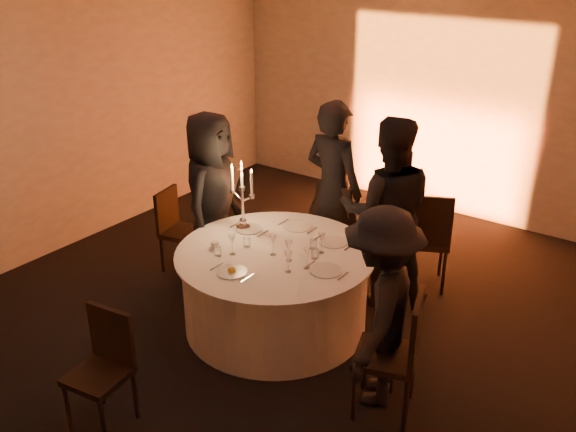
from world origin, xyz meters
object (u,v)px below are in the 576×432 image
Objects in this scene: chair_right at (398,348)px; candelabra at (243,205)px; chair_back_right at (426,235)px; chair_front at (104,362)px; guest_back_right at (387,212)px; chair_back_left at (339,221)px; guest_left at (211,199)px; guest_right at (380,308)px; chair_left at (176,225)px; guest_back_left at (333,189)px; coffee_cup at (215,245)px; banquet_table at (275,289)px.

candelabra reaches higher than chair_right.
chair_back_right is 1.17× the size of chair_front.
chair_front is 2.93m from guest_back_right.
chair_back_left is 0.99× the size of chair_right.
chair_right is 0.56× the size of guest_left.
guest_left is 2.43m from guest_right.
guest_back_right reaches higher than candelabra.
chair_back_left reaches higher than chair_left.
guest_right is (1.36, -1.63, 0.24)m from chair_back_left.
chair_back_right reaches higher than chair_back_left.
chair_back_left is (1.45, 0.99, 0.07)m from chair_left.
guest_left is (-2.53, 0.78, 0.33)m from chair_right.
guest_back_left is (1.41, 0.92, 0.45)m from chair_left.
chair_right is 0.54× the size of guest_back_right.
guest_right is 14.74× the size of coffee_cup.
chair_left is at bearing 40.46° from guest_back_left.
guest_left is at bearing 103.52° from chair_front.
chair_back_right is at bearing -166.57° from chair_back_left.
guest_back_left is at bearing -153.69° from chair_right.
chair_right is at bearing 141.56° from guest_back_left.
chair_back_left reaches higher than chair_front.
banquet_table is 1.67m from chair_back_right.
coffee_cup is at bearing -82.14° from candelabra.
guest_back_left reaches higher than chair_back_right.
chair_back_right is 2.15m from coffee_cup.
banquet_table is 1.52m from chair_right.
chair_right is (0.63, -1.86, -0.03)m from chair_back_right.
chair_left is at bearing 152.61° from coffee_cup.
chair_front is 0.57× the size of guest_right.
chair_back_left is at bearing -155.59° from guest_right.
chair_left is at bearing 114.77° from chair_front.
guest_back_right is (-0.87, 1.44, 0.36)m from chair_right.
guest_back_right is (1.66, 0.67, 0.04)m from guest_left.
candelabra is at bearing -125.85° from chair_right.
chair_back_right reaches higher than coffee_cup.
banquet_table is at bearing -126.52° from guest_left.
coffee_cup is 0.16× the size of candelabra.
guest_left is at bearing -95.04° from chair_left.
chair_right is at bearing 136.88° from chair_back_left.
banquet_table is 1.59m from chair_left.
guest_back_left is at bearing 64.10° from chair_back_left.
guest_back_left is 1.53m from coffee_cup.
banquet_table is 1.35m from guest_back_left.
banquet_table is 1.30m from guest_back_right.
chair_front is 1.32× the size of candelabra.
banquet_table is at bearing -120.79° from guest_right.
chair_right is 1.72m from guest_back_right.
guest_right is at bearing -15.39° from banquet_table.
chair_right is 2.66m from guest_left.
guest_right is at bearing -128.69° from chair_right.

